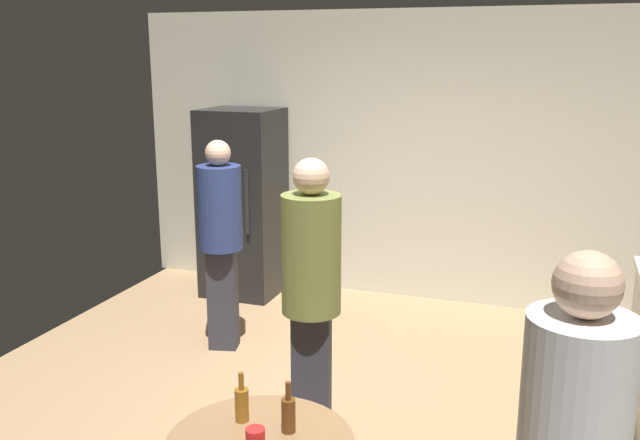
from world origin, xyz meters
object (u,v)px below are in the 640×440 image
beer_bottle_brown (288,414)px  refrigerator (243,203)px  beer_bottle_amber (242,403)px  person_in_navy_shirt (220,229)px  person_in_olive_shirt (311,284)px

beer_bottle_brown → refrigerator: bearing=118.3°
beer_bottle_amber → refrigerator: bearing=115.4°
refrigerator → person_in_navy_shirt: (0.42, -1.28, 0.08)m
beer_bottle_brown → person_in_olive_shirt: 1.10m
person_in_olive_shirt → beer_bottle_amber: bearing=-9.3°
refrigerator → person_in_olive_shirt: size_ratio=1.02×
person_in_olive_shirt → refrigerator: bearing=-158.8°
person_in_navy_shirt → beer_bottle_brown: bearing=19.8°
beer_bottle_amber → beer_bottle_brown: bearing=-4.1°
beer_bottle_brown → person_in_navy_shirt: size_ratio=0.14×
refrigerator → person_in_navy_shirt: size_ratio=1.07×
person_in_olive_shirt → beer_bottle_brown: bearing=2.8°
person_in_olive_shirt → person_in_navy_shirt: person_in_olive_shirt is taller
refrigerator → beer_bottle_amber: size_ratio=7.83×
beer_bottle_brown → person_in_olive_shirt: bearing=104.8°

